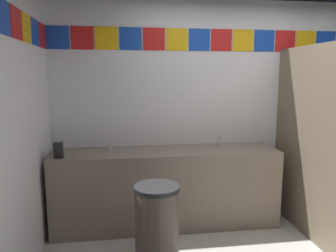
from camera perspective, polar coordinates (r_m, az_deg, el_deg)
The scene contains 6 objects.
wall_back at distance 4.01m, azimuth 12.66°, elevation 3.09°, with size 4.48×0.09×2.56m.
vanity_counter at distance 3.66m, azimuth -0.27°, elevation -10.85°, with size 2.48×0.57×0.86m.
faucet_left at distance 3.59m, azimuth -10.34°, elevation -3.49°, with size 0.04×0.10×0.14m.
faucet_right at distance 3.75m, azimuth 8.99°, elevation -2.94°, with size 0.04×0.10×0.14m.
soap_dispenser at distance 3.40m, azimuth -19.02°, elevation -4.10°, with size 0.09×0.09×0.16m.
trash_bin at distance 2.96m, azimuth -1.97°, elevation -17.41°, with size 0.40×0.40×0.74m.
Camera 1 is at (-1.41, -2.19, 1.69)m, focal length 34.02 mm.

